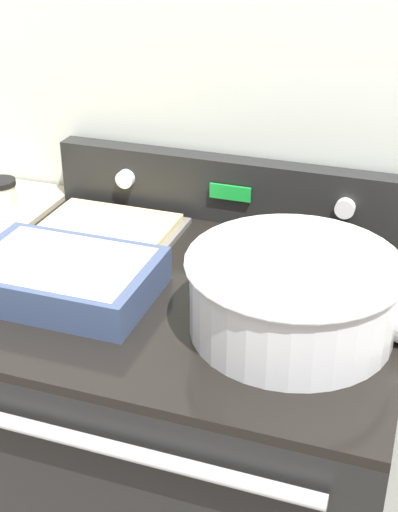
{
  "coord_description": "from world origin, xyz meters",
  "views": [
    {
      "loc": [
        0.39,
        -0.73,
        1.57
      ],
      "look_at": [
        0.02,
        0.35,
        0.96
      ],
      "focal_mm": 50.0,
      "sensor_mm": 36.0,
      "label": 1
    }
  ],
  "objects_px": {
    "mixing_bowl": "(293,291)",
    "spice_jar_black_cap": "(2,197)",
    "baking_tray": "(108,228)",
    "casserole_dish": "(63,275)"
  },
  "relations": [
    {
      "from": "baking_tray",
      "to": "spice_jar_black_cap",
      "type": "relative_size",
      "value": 3.73
    },
    {
      "from": "baking_tray",
      "to": "spice_jar_black_cap",
      "type": "xyz_separation_m",
      "value": [
        -0.25,
        -0.01,
        0.04
      ]
    },
    {
      "from": "casserole_dish",
      "to": "baking_tray",
      "type": "bearing_deg",
      "value": 97.21
    },
    {
      "from": "baking_tray",
      "to": "spice_jar_black_cap",
      "type": "bearing_deg",
      "value": -177.45
    },
    {
      "from": "casserole_dish",
      "to": "baking_tray",
      "type": "height_order",
      "value": "casserole_dish"
    },
    {
      "from": "mixing_bowl",
      "to": "spice_jar_black_cap",
      "type": "xyz_separation_m",
      "value": [
        -0.69,
        0.22,
        -0.02
      ]
    },
    {
      "from": "mixing_bowl",
      "to": "baking_tray",
      "type": "height_order",
      "value": "mixing_bowl"
    },
    {
      "from": "casserole_dish",
      "to": "mixing_bowl",
      "type": "bearing_deg",
      "value": 2.51
    },
    {
      "from": "mixing_bowl",
      "to": "casserole_dish",
      "type": "bearing_deg",
      "value": -177.49
    },
    {
      "from": "spice_jar_black_cap",
      "to": "casserole_dish",
      "type": "bearing_deg",
      "value": -40.68
    }
  ]
}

